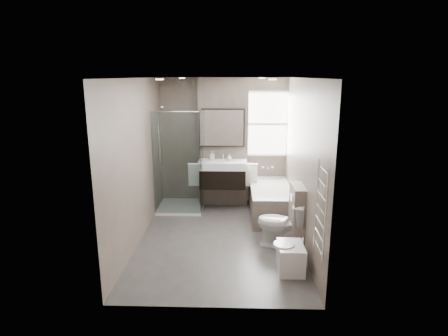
{
  "coord_description": "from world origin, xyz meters",
  "views": [
    {
      "loc": [
        0.25,
        -5.74,
        2.64
      ],
      "look_at": [
        0.07,
        0.15,
        1.17
      ],
      "focal_mm": 30.0,
      "sensor_mm": 36.0,
      "label": 1
    }
  ],
  "objects_px": {
    "bathtub": "(270,200)",
    "bidet": "(290,257)",
    "vanity": "(223,174)",
    "toilet": "(281,223)"
  },
  "relations": [
    {
      "from": "vanity",
      "to": "bathtub",
      "type": "bearing_deg",
      "value": -19.37
    },
    {
      "from": "vanity",
      "to": "toilet",
      "type": "distance_m",
      "value": 1.97
    },
    {
      "from": "vanity",
      "to": "bathtub",
      "type": "distance_m",
      "value": 1.07
    },
    {
      "from": "vanity",
      "to": "toilet",
      "type": "height_order",
      "value": "vanity"
    },
    {
      "from": "vanity",
      "to": "bidet",
      "type": "height_order",
      "value": "vanity"
    },
    {
      "from": "bathtub",
      "to": "vanity",
      "type": "bearing_deg",
      "value": 160.63
    },
    {
      "from": "bathtub",
      "to": "bidet",
      "type": "bearing_deg",
      "value": -87.58
    },
    {
      "from": "bathtub",
      "to": "toilet",
      "type": "relative_size",
      "value": 2.08
    },
    {
      "from": "vanity",
      "to": "toilet",
      "type": "xyz_separation_m",
      "value": [
        0.97,
        -1.67,
        -0.36
      ]
    },
    {
      "from": "bidet",
      "to": "vanity",
      "type": "bearing_deg",
      "value": 112.6
    }
  ]
}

